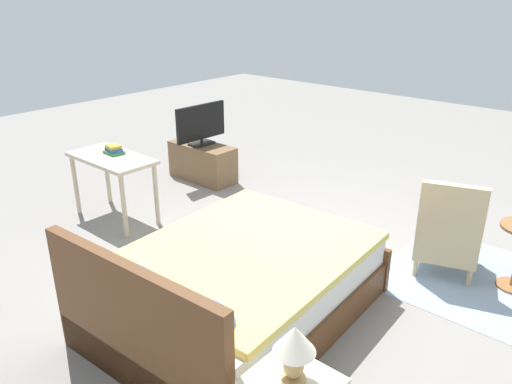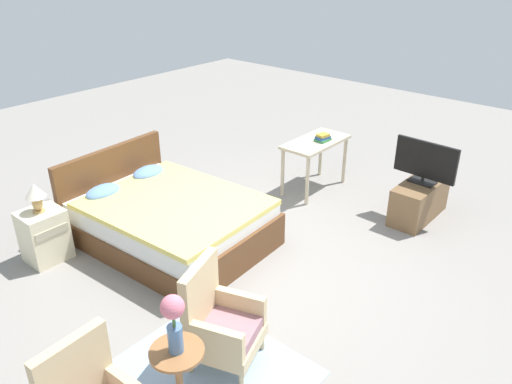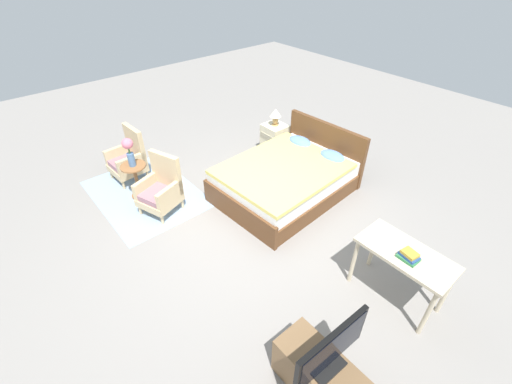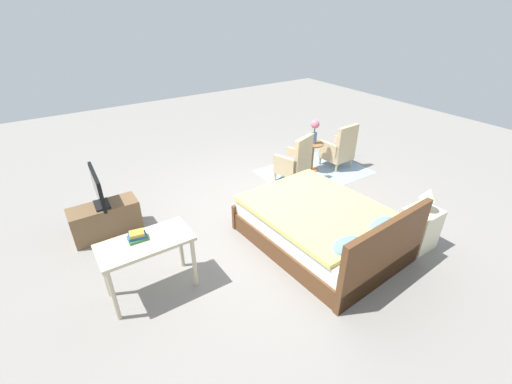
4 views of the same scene
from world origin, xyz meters
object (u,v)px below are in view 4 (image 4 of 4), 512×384
(armchair_by_window_right, at_px, (295,162))
(vanity_desk, at_px, (146,249))
(tv_stand, at_px, (106,220))
(armchair_by_window_left, at_px, (339,149))
(side_table, at_px, (313,154))
(flower_vase, at_px, (315,129))
(bed, at_px, (322,228))
(tv_flatscreen, at_px, (98,189))
(book_stack, at_px, (137,236))
(nightstand, at_px, (419,228))
(table_lamp, at_px, (429,197))

(armchair_by_window_right, xyz_separation_m, vanity_desk, (3.27, 1.31, 0.25))
(tv_stand, bearing_deg, armchair_by_window_left, 177.46)
(side_table, height_order, vanity_desk, vanity_desk)
(flower_vase, distance_m, tv_stand, 4.08)
(armchair_by_window_left, height_order, vanity_desk, armchair_by_window_left)
(bed, distance_m, armchair_by_window_right, 2.03)
(armchair_by_window_left, xyz_separation_m, vanity_desk, (4.45, 1.30, 0.25))
(armchair_by_window_right, height_order, tv_flatscreen, tv_flatscreen)
(tv_flatscreen, bearing_deg, bed, 141.44)
(side_table, distance_m, vanity_desk, 4.12)
(side_table, height_order, tv_flatscreen, tv_flatscreen)
(flower_vase, xyz_separation_m, tv_flatscreen, (4.03, -0.06, -0.12))
(bed, xyz_separation_m, book_stack, (2.36, -0.55, 0.49))
(book_stack, bearing_deg, side_table, -160.56)
(side_table, distance_m, nightstand, 2.73)
(side_table, xyz_separation_m, book_stack, (3.90, 1.38, 0.41))
(nightstand, bearing_deg, bed, -34.08)
(flower_vase, distance_m, vanity_desk, 4.12)
(flower_vase, xyz_separation_m, book_stack, (3.90, 1.38, -0.11))
(armchair_by_window_right, distance_m, side_table, 0.60)
(table_lamp, relative_size, tv_flatscreen, 0.41)
(flower_vase, relative_size, tv_flatscreen, 0.60)
(flower_vase, distance_m, tv_flatscreen, 4.03)
(bed, bearing_deg, nightstand, 145.92)
(vanity_desk, height_order, book_stack, book_stack)
(table_lamp, relative_size, vanity_desk, 0.32)
(side_table, relative_size, vanity_desk, 0.58)
(tv_stand, bearing_deg, vanity_desk, 96.85)
(armchair_by_window_right, bearing_deg, vanity_desk, 21.81)
(bed, xyz_separation_m, table_lamp, (-1.13, 0.77, 0.52))
(side_table, relative_size, tv_flatscreen, 0.75)
(armchair_by_window_left, distance_m, tv_flatscreen, 4.65)
(armchair_by_window_left, relative_size, table_lamp, 2.79)
(armchair_by_window_right, distance_m, flower_vase, 0.79)
(tv_flatscreen, bearing_deg, nightstand, 142.79)
(nightstand, height_order, tv_flatscreen, tv_flatscreen)
(armchair_by_window_right, bearing_deg, side_table, -165.92)
(table_lamp, bearing_deg, nightstand, -90.00)
(armchair_by_window_left, bearing_deg, tv_flatscreen, -2.54)
(side_table, bearing_deg, tv_flatscreen, -0.82)
(bed, xyz_separation_m, nightstand, (-1.13, 0.77, 0.00))
(armchair_by_window_right, distance_m, vanity_desk, 3.53)
(side_table, xyz_separation_m, table_lamp, (0.40, 2.70, 0.44))
(armchair_by_window_right, distance_m, book_stack, 3.57)
(vanity_desk, distance_m, book_stack, 0.18)
(armchair_by_window_left, height_order, side_table, armchair_by_window_left)
(tv_stand, bearing_deg, armchair_by_window_right, 176.64)
(book_stack, bearing_deg, nightstand, 159.32)
(side_table, height_order, book_stack, book_stack)
(table_lamp, bearing_deg, side_table, -98.51)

